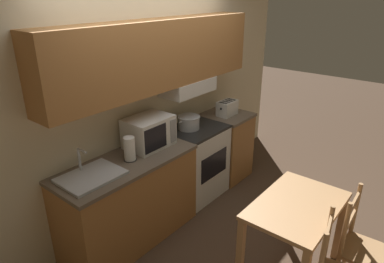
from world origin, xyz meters
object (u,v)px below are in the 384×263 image
at_px(stove_range, 196,162).
at_px(dining_table, 296,216).
at_px(paper_towel_roll, 130,149).
at_px(cooking_pot, 189,122).
at_px(toaster, 227,108).
at_px(chair_right_of_table, 362,249).
at_px(sink_basin, 91,176).
at_px(microwave, 149,132).

xyz_separation_m(stove_range, dining_table, (-0.47, -1.48, 0.16)).
relative_size(stove_range, paper_towel_roll, 3.80).
bearing_deg(cooking_pot, toaster, -7.04).
relative_size(stove_range, chair_right_of_table, 0.97).
distance_m(toaster, sink_basin, 2.09).
bearing_deg(toaster, paper_towel_roll, 179.71).
xyz_separation_m(microwave, paper_towel_roll, (-0.34, -0.09, -0.04)).
bearing_deg(cooking_pot, paper_towel_roll, -175.56).
bearing_deg(toaster, microwave, 175.73).
xyz_separation_m(sink_basin, chair_right_of_table, (1.17, -2.00, -0.48)).
relative_size(cooking_pot, dining_table, 0.36).
xyz_separation_m(microwave, dining_table, (0.22, -1.55, -0.45)).
height_order(stove_range, chair_right_of_table, chair_right_of_table).
distance_m(toaster, paper_towel_roll, 1.65).
xyz_separation_m(toaster, paper_towel_roll, (-1.65, 0.01, 0.02)).
relative_size(toaster, chair_right_of_table, 0.31).
relative_size(sink_basin, chair_right_of_table, 0.57).
xyz_separation_m(stove_range, cooking_pot, (-0.06, 0.05, 0.53)).
xyz_separation_m(microwave, chair_right_of_table, (0.38, -2.08, -0.62)).
relative_size(cooking_pot, paper_towel_roll, 1.44).
distance_m(cooking_pot, chair_right_of_table, 2.15).
xyz_separation_m(stove_range, sink_basin, (-1.47, -0.01, 0.47)).
xyz_separation_m(cooking_pot, toaster, (0.68, -0.08, 0.01)).
distance_m(stove_range, paper_towel_roll, 1.18).
bearing_deg(microwave, paper_towel_roll, -165.44).
bearing_deg(paper_towel_roll, toaster, -0.29).
bearing_deg(microwave, dining_table, -81.75).
relative_size(cooking_pot, sink_basin, 0.65).
height_order(microwave, chair_right_of_table, microwave).
bearing_deg(chair_right_of_table, microwave, 97.96).
bearing_deg(dining_table, sink_basin, 124.35).
height_order(paper_towel_roll, chair_right_of_table, paper_towel_roll).
xyz_separation_m(dining_table, chair_right_of_table, (0.16, -0.53, -0.17)).
bearing_deg(cooking_pot, stove_range, -40.51).
bearing_deg(paper_towel_roll, microwave, 14.56).
distance_m(stove_range, sink_basin, 1.54).
xyz_separation_m(microwave, sink_basin, (-0.78, -0.08, -0.14)).
relative_size(cooking_pot, microwave, 0.71).
distance_m(toaster, chair_right_of_table, 2.25).
bearing_deg(microwave, toaster, -4.27).
height_order(microwave, sink_basin, microwave).
bearing_deg(microwave, chair_right_of_table, -79.51).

